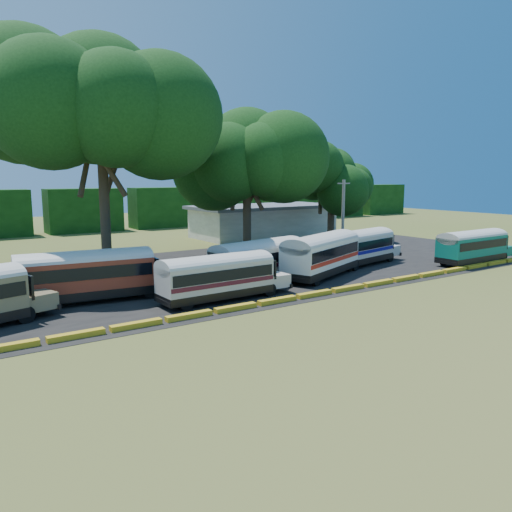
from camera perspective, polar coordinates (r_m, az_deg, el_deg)
ground at (r=30.88m, az=5.78°, el=-5.35°), size 160.00×160.00×0.00m
asphalt_strip at (r=41.05m, az=-3.97°, el=-1.70°), size 64.00×24.00×0.02m
curb at (r=31.59m, az=4.62°, el=-4.73°), size 53.70×0.45×0.30m
terminal_building at (r=64.93m, az=0.94°, el=4.11°), size 19.00×9.00×4.00m
treeline_backdrop at (r=73.57m, az=-19.08°, el=4.96°), size 130.00×4.00×6.00m
bus_red at (r=32.30m, az=-18.53°, el=-1.79°), size 10.01×3.50×3.22m
bus_cream_west at (r=30.96m, az=-4.28°, el=-2.15°), size 8.96×2.41×2.93m
bus_cream_east at (r=36.30m, az=0.53°, el=-0.27°), size 9.82×4.22×3.14m
bus_white_red at (r=38.51m, az=7.62°, el=0.39°), size 10.45×6.15×3.37m
bus_white_blue at (r=44.13m, az=11.79°, el=1.20°), size 9.76×4.18×3.12m
bus_teal at (r=48.02m, az=23.60°, el=1.20°), size 9.12×2.37×2.99m
tree_west at (r=42.13m, az=-17.45°, el=16.62°), size 13.61×13.61×18.52m
tree_center at (r=49.22m, az=-1.05°, el=11.77°), size 11.48×11.48×14.22m
tree_east at (r=58.78m, az=8.68°, el=9.07°), size 7.77×7.77×10.68m
utility_pole at (r=50.40m, az=9.91°, el=4.54°), size 1.60×0.30×7.36m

